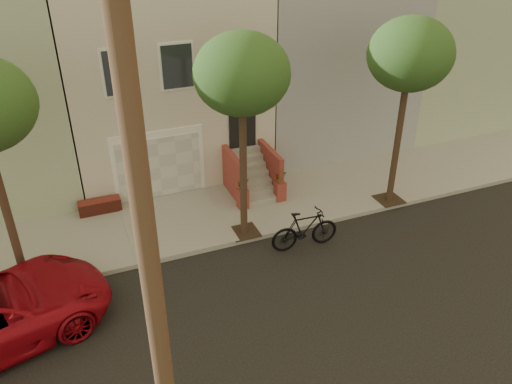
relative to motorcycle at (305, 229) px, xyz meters
name	(u,v)px	position (x,y,z in m)	size (l,w,h in m)	color
ground	(262,325)	(-2.51, -2.64, -0.65)	(90.00, 90.00, 0.00)	black
sidewalk	(201,218)	(-2.51, 2.71, -0.57)	(40.00, 3.70, 0.15)	gray
house_row	(154,68)	(-2.51, 8.55, 2.99)	(33.10, 11.70, 7.00)	beige
tree_mid	(242,75)	(-1.51, 1.26, 4.61)	(2.70, 2.57, 6.30)	#2D2116
tree_right	(410,56)	(3.99, 1.26, 4.61)	(2.70, 2.57, 6.30)	#2D2116
motorcycle	(305,229)	(0.00, 0.00, 0.00)	(0.61, 2.16, 1.30)	black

